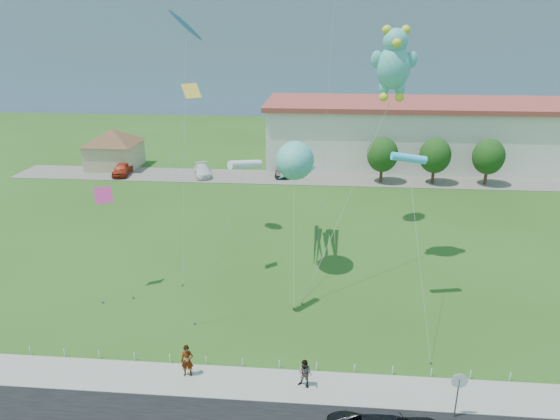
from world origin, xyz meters
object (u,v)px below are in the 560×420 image
object	(u,v)px
warehouse	(497,134)
parked_car_red	(122,169)
stop_sign	(459,385)
octopus_kite	(296,167)
pedestrian_left	(187,361)
parked_car_white	(202,171)
teddy_bear_kite	(394,62)
parked_car_black	(283,169)
pavilion	(113,145)
pedestrian_right	(305,374)

from	to	relation	value
warehouse	parked_car_red	world-z (taller)	warehouse
stop_sign	octopus_kite	xyz separation A→B (m)	(-8.40, 15.91, 5.84)
pedestrian_left	parked_car_red	size ratio (longest dim) A/B	0.40
pedestrian_left	parked_car_white	bearing A→B (deg)	97.60
parked_car_white	teddy_bear_kite	bearing A→B (deg)	-67.52
warehouse	parked_car_black	size ratio (longest dim) A/B	13.74
pedestrian_left	parked_car_red	bearing A→B (deg)	111.51
stop_sign	teddy_bear_kite	world-z (taller)	teddy_bear_kite
pavilion	parked_car_white	size ratio (longest dim) A/B	2.02
pavilion	warehouse	size ratio (longest dim) A/B	0.15
pedestrian_left	octopus_kite	world-z (taller)	octopus_kite
pedestrian_right	parked_car_black	size ratio (longest dim) A/B	0.35
pavilion	octopus_kite	distance (m)	36.65
parked_car_white	parked_car_black	distance (m)	9.94
parked_car_red	teddy_bear_kite	xyz separation A→B (m)	(29.32, -21.84, 14.22)
pedestrian_left	parked_car_black	distance (m)	38.36
warehouse	pedestrian_left	xyz separation A→B (m)	(-29.70, -46.39, -3.13)
pedestrian_left	parked_car_black	size ratio (longest dim) A/B	0.40
warehouse	parked_car_red	size ratio (longest dim) A/B	13.74
pedestrian_right	octopus_kite	bearing A→B (deg)	116.21
pedestrian_left	octopus_kite	distance (m)	16.34
pavilion	teddy_bear_kite	world-z (taller)	teddy_bear_kite
pavilion	pedestrian_right	world-z (taller)	pavilion
pavilion	octopus_kite	size ratio (longest dim) A/B	0.71
warehouse	parked_car_white	size ratio (longest dim) A/B	13.37
parked_car_black	teddy_bear_kite	size ratio (longest dim) A/B	0.26
pavilion	pedestrian_left	distance (m)	45.25
parked_car_white	pedestrian_left	bearing A→B (deg)	-96.41
parked_car_white	parked_car_black	world-z (taller)	parked_car_black
teddy_bear_kite	stop_sign	bearing A→B (deg)	-83.83
warehouse	stop_sign	size ratio (longest dim) A/B	24.40
pedestrian_right	stop_sign	bearing A→B (deg)	9.46
pedestrian_left	pedestrian_right	world-z (taller)	pedestrian_left
parked_car_white	teddy_bear_kite	world-z (taller)	teddy_bear_kite
teddy_bear_kite	octopus_kite	bearing A→B (deg)	-172.81
parked_car_red	octopus_kite	size ratio (longest dim) A/B	0.35
pedestrian_left	parked_car_white	world-z (taller)	pedestrian_left
warehouse	teddy_bear_kite	bearing A→B (deg)	-120.20
warehouse	pedestrian_right	size ratio (longest dim) A/B	39.51
pavilion	parked_car_white	bearing A→B (deg)	-14.40
warehouse	pedestrian_left	distance (m)	55.17
teddy_bear_kite	parked_car_red	bearing A→B (deg)	143.31
parked_car_red	octopus_kite	world-z (taller)	octopus_kite
pavilion	pedestrian_left	bearing A→B (deg)	-63.31
pedestrian_right	parked_car_white	distance (m)	40.16
octopus_kite	pedestrian_left	bearing A→B (deg)	-108.80
stop_sign	pedestrian_right	distance (m)	7.28
stop_sign	pedestrian_right	bearing A→B (deg)	168.51
stop_sign	teddy_bear_kite	bearing A→B (deg)	96.17
parked_car_white	warehouse	bearing A→B (deg)	-4.80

